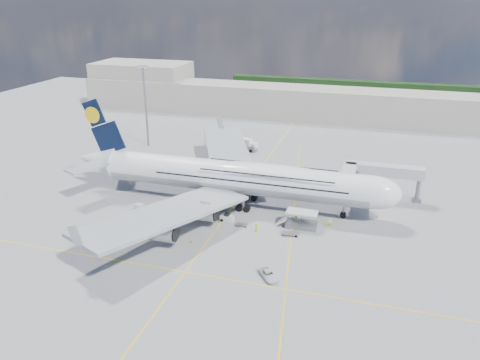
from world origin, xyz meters
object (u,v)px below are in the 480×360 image
(crew_tug, at_px, (169,229))
(cone_wing_left_outer, at_px, (222,162))
(cone_nose, at_px, (378,216))
(cone_wing_right_inner, at_px, (191,241))
(dolly_back, at_px, (154,215))
(dolly_nose_far, at_px, (290,233))
(jet_bridge, at_px, (370,174))
(dolly_row_c, at_px, (151,232))
(light_mast, at_px, (146,105))
(dolly_row_a, at_px, (139,207))
(service_van, at_px, (268,275))
(dolly_row_b, at_px, (129,225))
(crew_wing, at_px, (203,214))
(crew_van, at_px, (256,228))
(cone_wing_right_outer, at_px, (134,230))
(cone_tail, at_px, (130,182))
(catering_truck_inner, at_px, (216,172))
(baggage_tug, at_px, (227,218))
(airliner, at_px, (236,177))
(cone_wing_left_inner, at_px, (251,175))
(dolly_nose_near, at_px, (241,225))
(crew_nose, at_px, (330,223))
(cargo_loader, at_px, (301,222))
(catering_truck_outer, at_px, (247,145))
(crew_loader, at_px, (297,216))

(crew_tug, height_order, cone_wing_left_outer, crew_tug)
(cone_nose, relative_size, cone_wing_right_inner, 1.19)
(dolly_back, bearing_deg, dolly_nose_far, -6.20)
(jet_bridge, height_order, dolly_back, jet_bridge)
(dolly_row_c, bearing_deg, light_mast, 103.66)
(jet_bridge, xyz_separation_m, dolly_row_a, (-49.46, -20.70, -5.93))
(service_van, relative_size, cone_nose, 7.63)
(dolly_back, xyz_separation_m, crew_tug, (5.67, -4.72, 0.00))
(dolly_row_b, bearing_deg, dolly_back, 82.12)
(crew_wing, xyz_separation_m, crew_van, (12.89, -2.76, 0.01))
(cone_wing_right_outer, distance_m, cone_tail, 27.21)
(cone_wing_right_inner, height_order, cone_tail, cone_wing_right_inner)
(light_mast, distance_m, crew_tug, 61.95)
(jet_bridge, relative_size, dolly_nose_far, 5.14)
(catering_truck_inner, xyz_separation_m, service_van, (24.05, -41.03, -1.45))
(baggage_tug, xyz_separation_m, crew_van, (7.29, -2.90, 0.18))
(airliner, bearing_deg, baggage_tug, -84.87)
(baggage_tug, xyz_separation_m, cone_tail, (-31.10, 13.80, -0.58))
(cone_wing_left_inner, bearing_deg, dolly_nose_near, -78.74)
(crew_nose, relative_size, cone_wing_left_inner, 3.92)
(cargo_loader, relative_size, cone_wing_left_inner, 17.12)
(airliner, xyz_separation_m, crew_wing, (-4.80, -9.08, -5.89))
(dolly_row_c, distance_m, crew_van, 21.77)
(cone_wing_left_inner, distance_m, cone_wing_right_inner, 38.50)
(crew_tug, bearing_deg, catering_truck_inner, 110.47)
(dolly_row_b, xyz_separation_m, catering_truck_outer, (9.17, 57.66, 0.62))
(jet_bridge, distance_m, crew_tug, 48.29)
(dolly_row_c, xyz_separation_m, cone_nose, (44.60, 21.06, -0.04))
(dolly_row_c, height_order, dolly_back, dolly_back)
(catering_truck_inner, bearing_deg, cargo_loader, -36.92)
(crew_van, distance_m, cone_tail, 41.87)
(airliner, xyz_separation_m, cargo_loader, (16.56, -7.11, -5.62))
(dolly_row_b, bearing_deg, cone_wing_left_outer, 99.45)
(airliner, height_order, dolly_row_a, airliner)
(cone_wing_left_outer, bearing_deg, dolly_row_b, -96.90)
(crew_nose, xyz_separation_m, crew_van, (-14.37, -6.45, 0.01))
(baggage_tug, relative_size, cone_tail, 6.38)
(cone_wing_left_inner, bearing_deg, dolly_row_b, -113.54)
(cone_wing_left_inner, distance_m, cone_tail, 32.02)
(dolly_row_c, xyz_separation_m, crew_van, (20.58, 7.06, 0.65))
(cargo_loader, bearing_deg, cone_wing_right_inner, -147.49)
(catering_truck_outer, relative_size, cone_wing_right_outer, 13.18)
(airliner, bearing_deg, cone_wing_left_inner, 94.33)
(dolly_row_c, height_order, service_van, service_van)
(dolly_row_b, height_order, service_van, dolly_row_b)
(dolly_row_a, xyz_separation_m, cone_wing_right_outer, (3.42, -8.81, -0.67))
(crew_loader, bearing_deg, cargo_loader, -19.23)
(light_mast, relative_size, crew_loader, 15.19)
(crew_nose, height_order, cone_nose, crew_nose)
(cargo_loader, distance_m, cone_wing_right_inner, 23.56)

